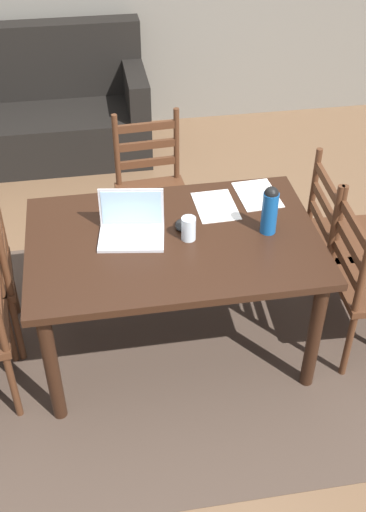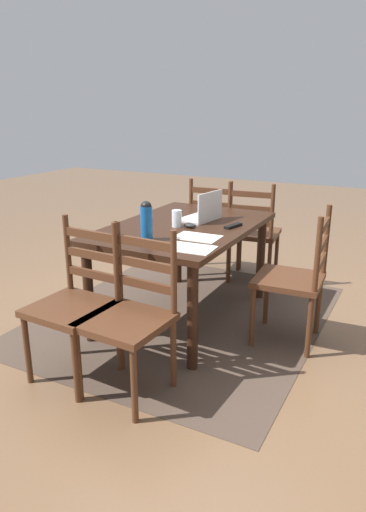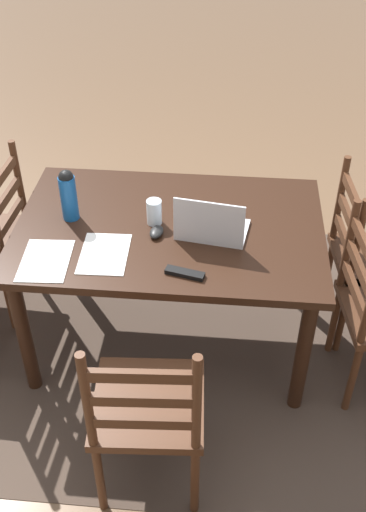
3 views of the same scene
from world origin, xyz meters
name	(u,v)px [view 1 (image 1 of 3)]	position (x,y,z in m)	size (l,w,h in m)	color
ground_plane	(175,342)	(0.00, 0.00, 0.00)	(14.00, 14.00, 0.00)	brown
area_rug	(175,342)	(0.00, 0.00, 0.00)	(2.35, 2.03, 0.01)	#47382D
dining_table	(174,253)	(0.00, 0.00, 0.65)	(1.45, 0.96, 0.74)	black
chair_right_far	(345,240)	(1.02, 0.19, 0.46)	(0.46, 0.46, 0.95)	#4C2B19
chair_far_head	(153,194)	(0.00, 0.85, 0.46)	(0.47, 0.47, 0.95)	#4C2B19
couch	(36,112)	(-0.77, 2.40, 0.36)	(1.80, 0.80, 1.00)	black
laptop	(131,224)	(-0.20, 0.07, 0.80)	(0.35, 0.27, 0.23)	silver
water_bottle	(270,209)	(0.48, -0.02, 0.88)	(0.08, 0.08, 0.26)	#145199
drinking_glass	(189,229)	(0.07, -0.02, 0.80)	(0.07, 0.07, 0.12)	silver
computer_mouse	(181,225)	(0.05, 0.08, 0.76)	(0.06, 0.10, 0.03)	black
tv_remote	(144,200)	(-0.10, 0.35, 0.75)	(0.04, 0.17, 0.02)	black
paper_stack_left	(216,206)	(0.26, 0.24, 0.74)	(0.21, 0.30, 0.00)	white
paper_stack_right	(257,195)	(0.51, 0.31, 0.74)	(0.21, 0.30, 0.00)	white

